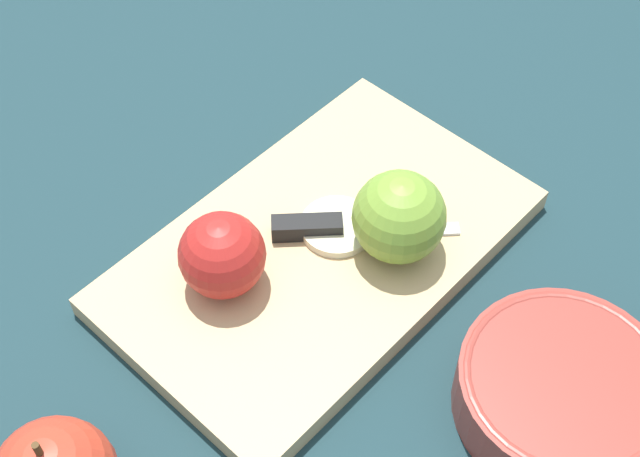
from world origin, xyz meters
TOP-DOWN VIEW (x-y plane):
  - ground_plane at (0.00, 0.00)m, footprint 4.00×4.00m
  - cutting_board at (0.00, 0.00)m, footprint 0.36×0.22m
  - apple_half_left at (-0.08, 0.03)m, footprint 0.07×0.07m
  - apple_half_right at (0.04, -0.05)m, footprint 0.08×0.08m
  - knife at (0.01, 0.01)m, footprint 0.13×0.12m
  - apple_slice at (0.02, 0.00)m, footprint 0.06×0.06m
  - bowl at (0.02, -0.22)m, footprint 0.16×0.16m

SIDE VIEW (x-z plane):
  - ground_plane at x=0.00m, z-range 0.00..0.00m
  - cutting_board at x=0.00m, z-range 0.00..0.02m
  - apple_slice at x=0.02m, z-range 0.02..0.03m
  - bowl at x=0.02m, z-range 0.00..0.05m
  - knife at x=0.01m, z-range 0.02..0.04m
  - apple_half_left at x=-0.08m, z-range 0.02..0.09m
  - apple_half_right at x=0.04m, z-range 0.02..0.10m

